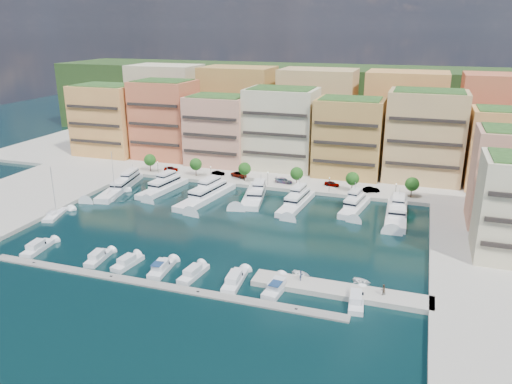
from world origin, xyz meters
TOP-DOWN VIEW (x-y plane):
  - ground at (0.00, 0.00)m, footprint 400.00×400.00m
  - north_quay at (0.00, 62.00)m, footprint 220.00×64.00m
  - hillside at (0.00, 110.00)m, footprint 240.00×40.00m
  - south_pontoon at (-3.00, -30.00)m, footprint 72.00×2.20m
  - finger_pier at (30.00, -22.00)m, footprint 32.00×5.00m
  - apartment_0 at (-66.00, 49.99)m, footprint 22.00×16.50m
  - apartment_1 at (-44.00, 51.99)m, footprint 20.00×16.50m
  - apartment_2 at (-23.00, 49.99)m, footprint 20.00×15.50m
  - apartment_3 at (-2.00, 51.99)m, footprint 22.00×16.50m
  - apartment_4 at (20.00, 49.99)m, footprint 20.00×15.50m
  - apartment_5 at (42.00, 51.99)m, footprint 22.00×16.50m
  - apartment_6 at (64.00, 49.99)m, footprint 20.00×15.50m
  - backblock_0 at (-55.00, 74.00)m, footprint 26.00×18.00m
  - backblock_1 at (-25.00, 74.00)m, footprint 26.00×18.00m
  - backblock_2 at (5.00, 74.00)m, footprint 26.00×18.00m
  - backblock_3 at (35.00, 74.00)m, footprint 26.00×18.00m
  - backblock_4 at (65.00, 74.00)m, footprint 26.00×18.00m
  - tree_0 at (-40.00, 33.50)m, footprint 3.80×3.80m
  - tree_1 at (-24.00, 33.50)m, footprint 3.80×3.80m
  - tree_2 at (-8.00, 33.50)m, footprint 3.80×3.80m
  - tree_3 at (8.00, 33.50)m, footprint 3.80×3.80m
  - tree_4 at (24.00, 33.50)m, footprint 3.80×3.80m
  - tree_5 at (40.00, 33.50)m, footprint 3.80×3.80m
  - lamppost_0 at (-36.00, 31.20)m, footprint 0.30×0.30m
  - lamppost_1 at (-18.00, 31.20)m, footprint 0.30×0.30m
  - lamppost_2 at (0.00, 31.20)m, footprint 0.30×0.30m
  - lamppost_3 at (18.00, 31.20)m, footprint 0.30×0.30m
  - lamppost_4 at (36.00, 31.20)m, footprint 0.30×0.30m
  - yacht_0 at (-40.32, 17.57)m, footprint 8.32×25.32m
  - yacht_1 at (-28.01, 20.07)m, footprint 7.35×19.85m
  - yacht_2 at (-13.32, 17.80)m, footprint 8.70×24.92m
  - yacht_3 at (-0.67, 20.96)m, footprint 8.14×18.17m
  - yacht_4 at (11.55, 19.81)m, footprint 6.09×20.26m
  - yacht_5 at (26.54, 21.74)m, footprint 6.46×16.29m
  - yacht_6 at (37.12, 19.74)m, footprint 5.51×20.36m
  - cruiser_0 at (-33.80, -24.59)m, footprint 3.59×8.70m
  - cruiser_2 at (-18.73, -24.58)m, footprint 3.10×7.61m
  - cruiser_3 at (-11.86, -24.58)m, footprint 3.58×7.66m
  - cruiser_4 at (-4.26, -24.60)m, footprint 3.37×8.08m
  - cruiser_5 at (2.51, -24.59)m, footprint 3.40×8.29m
  - cruiser_6 at (10.93, -24.60)m, footprint 3.40×9.14m
  - cruiser_7 at (19.04, -24.61)m, footprint 3.66×8.48m
  - cruiser_9 at (33.22, -24.59)m, footprint 3.37×8.56m
  - sailboat_2 at (-38.76, 10.90)m, footprint 5.16×9.79m
  - sailboat_1 at (-43.92, -6.96)m, footprint 5.25×9.47m
  - tender_0 at (21.86, -17.68)m, footprint 4.17×3.44m
  - tender_2 at (33.25, -16.88)m, footprint 3.99×3.29m
  - car_0 at (-33.89, 35.87)m, footprint 4.76×2.68m
  - car_1 at (-17.82, 36.34)m, footprint 4.29×2.29m
  - car_2 at (-10.93, 36.63)m, footprint 5.99×4.47m
  - car_3 at (3.69, 35.02)m, footprint 5.25×2.38m
  - car_4 at (17.84, 36.53)m, footprint 4.54×2.43m
  - car_5 at (29.26, 34.57)m, footprint 4.84×3.25m
  - person_0 at (22.64, -21.36)m, footprint 0.54×0.76m
  - person_1 at (37.37, -21.84)m, footprint 1.21×1.19m

SIDE VIEW (x-z plane):
  - ground at x=0.00m, z-range 0.00..0.00m
  - north_quay at x=0.00m, z-range -1.00..1.00m
  - hillside at x=0.00m, z-range -29.00..29.00m
  - south_pontoon at x=-3.00m, z-range -0.17..0.17m
  - finger_pier at x=30.00m, z-range -1.00..1.00m
  - sailboat_2 at x=-38.76m, z-range -6.29..6.91m
  - sailboat_1 at x=-43.92m, z-range -6.29..6.91m
  - tender_2 at x=33.25m, z-range 0.00..0.72m
  - tender_0 at x=21.86m, z-range 0.00..0.75m
  - cruiser_6 at x=10.93m, z-range -0.73..1.82m
  - cruiser_0 at x=-33.80m, z-range -0.73..1.82m
  - cruiser_9 at x=33.22m, z-range -0.73..1.82m
  - cruiser_5 at x=2.51m, z-range -0.73..1.82m
  - cruiser_2 at x=-18.73m, z-range -0.73..1.82m
  - cruiser_3 at x=-11.86m, z-range -0.73..1.82m
  - cruiser_7 at x=19.04m, z-range -0.76..1.90m
  - cruiser_4 at x=-4.26m, z-range -0.76..1.90m
  - yacht_1 at x=-28.01m, z-range -2.56..4.74m
  - yacht_4 at x=11.55m, z-range -2.56..4.74m
  - yacht_2 at x=-13.32m, z-range -2.44..4.86m
  - yacht_6 at x=37.12m, z-range -2.44..4.86m
  - yacht_0 at x=-40.32m, z-range -2.44..4.86m
  - yacht_3 at x=-0.67m, z-range -2.44..4.86m
  - yacht_5 at x=26.54m, z-range -2.44..4.86m
  - car_1 at x=-17.82m, z-range 1.00..2.34m
  - car_4 at x=17.84m, z-range 1.00..2.47m
  - car_3 at x=3.69m, z-range 1.00..2.49m
  - car_5 at x=29.26m, z-range 1.00..2.51m
  - car_2 at x=-10.93m, z-range 1.00..2.51m
  - car_0 at x=-33.89m, z-range 1.00..2.53m
  - person_0 at x=22.64m, z-range 1.00..2.95m
  - person_1 at x=37.37m, z-range 1.00..2.97m
  - lamppost_0 at x=-36.00m, z-range 1.73..5.93m
  - lamppost_1 at x=-18.00m, z-range 1.73..5.93m
  - lamppost_2 at x=0.00m, z-range 1.73..5.93m
  - lamppost_3 at x=18.00m, z-range 1.73..5.93m
  - lamppost_4 at x=36.00m, z-range 1.73..5.93m
  - tree_0 at x=-40.00m, z-range 1.92..7.57m
  - tree_1 at x=-24.00m, z-range 1.92..7.57m
  - tree_2 at x=-8.00m, z-range 1.92..7.57m
  - tree_3 at x=8.00m, z-range 1.92..7.57m
  - tree_4 at x=24.00m, z-range 1.92..7.57m
  - tree_5 at x=40.00m, z-range 1.92..7.57m
  - apartment_2 at x=-23.00m, z-range 0.91..23.71m
  - apartment_6 at x=64.00m, z-range 0.91..23.71m
  - apartment_4 at x=20.00m, z-range 0.91..24.71m
  - apartment_0 at x=-66.00m, z-range 0.91..25.71m
  - apartment_3 at x=-2.00m, z-range 0.91..26.71m
  - apartment_5 at x=42.00m, z-range 0.91..27.71m
  - apartment_1 at x=-44.00m, z-range 0.91..27.71m
  - backblock_0 at x=-55.00m, z-range 1.00..31.00m
  - backblock_1 at x=-25.00m, z-range 1.00..31.00m
  - backblock_2 at x=5.00m, z-range 1.00..31.00m
  - backblock_3 at x=35.00m, z-range 1.00..31.00m
  - backblock_4 at x=65.00m, z-range 1.00..31.00m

